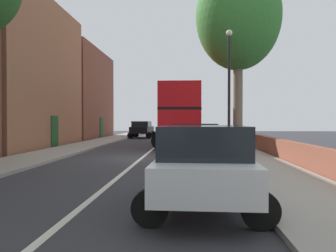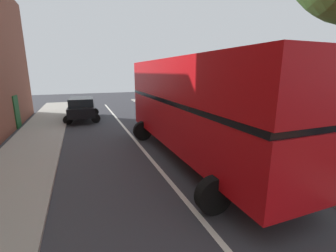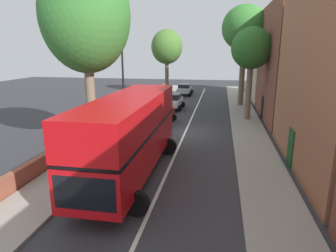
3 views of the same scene
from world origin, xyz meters
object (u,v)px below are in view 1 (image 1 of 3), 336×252
parked_car_black_left_2 (142,128)px  lamppost_right (229,81)px  double_decker_bus (181,113)px  parked_car_white_right_1 (203,162)px  parked_car_red_right_3 (196,142)px  street_tree_right_1 (238,17)px

parked_car_black_left_2 → lamppost_right: size_ratio=0.73×
double_decker_bus → parked_car_black_left_2: double_decker_bus is taller
parked_car_black_left_2 → lamppost_right: (6.80, -17.05, 2.84)m
double_decker_bus → parked_car_white_right_1: (0.80, -17.68, -1.40)m
parked_car_white_right_1 → parked_car_red_right_3: bearing=90.0°
parked_car_white_right_1 → lamppost_right: (1.80, 10.82, 2.86)m
street_tree_right_1 → lamppost_right: street_tree_right_1 is taller
parked_car_white_right_1 → street_tree_right_1: (2.75, 14.25, 7.16)m
parked_car_red_right_3 → street_tree_right_1: size_ratio=0.38×
double_decker_bus → lamppost_right: (2.60, -6.85, 1.45)m
parked_car_red_right_3 → lamppost_right: 5.35m
double_decker_bus → parked_car_red_right_3: 11.12m
parked_car_black_left_2 → lamppost_right: bearing=-68.2°
parked_car_red_right_3 → double_decker_bus: bearing=94.1°
street_tree_right_1 → lamppost_right: 5.58m
parked_car_white_right_1 → parked_car_red_right_3: 6.68m
parked_car_white_right_1 → street_tree_right_1: 16.18m
parked_car_black_left_2 → parked_car_red_right_3: parked_car_black_left_2 is taller
parked_car_white_right_1 → street_tree_right_1: size_ratio=0.36×
double_decker_bus → parked_car_black_left_2: bearing=112.4°
double_decker_bus → parked_car_red_right_3: (0.80, -11.00, -1.41)m
parked_car_white_right_1 → street_tree_right_1: street_tree_right_1 is taller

